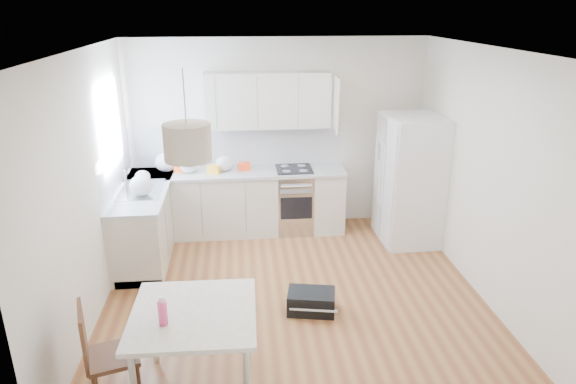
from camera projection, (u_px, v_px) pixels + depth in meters
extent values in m
plane|color=brown|center=(294.00, 294.00, 5.84)|extent=(4.20, 4.20, 0.00)
plane|color=white|center=(295.00, 49.00, 4.91)|extent=(4.20, 4.20, 0.00)
plane|color=silver|center=(278.00, 135.00, 7.34)|extent=(4.20, 0.00, 4.20)
plane|color=silver|center=(88.00, 189.00, 5.18)|extent=(0.00, 4.20, 4.20)
plane|color=silver|center=(486.00, 176.00, 5.57)|extent=(0.00, 4.20, 4.20)
cube|color=#BFE0F9|center=(110.00, 125.00, 6.12)|extent=(0.02, 1.00, 1.00)
cube|color=beige|center=(238.00, 203.00, 7.31)|extent=(3.00, 0.60, 0.88)
cube|color=beige|center=(146.00, 223.00, 6.64)|extent=(0.60, 1.80, 0.88)
cube|color=#B8BBBD|center=(237.00, 172.00, 7.16)|extent=(3.02, 0.64, 0.04)
cube|color=#B8BBBD|center=(142.00, 190.00, 6.48)|extent=(0.64, 1.82, 0.04)
cube|color=white|center=(236.00, 145.00, 7.32)|extent=(3.00, 0.01, 0.58)
cube|color=white|center=(116.00, 167.00, 6.35)|extent=(0.01, 1.80, 0.58)
cube|color=beige|center=(268.00, 100.00, 6.99)|extent=(1.70, 0.32, 0.75)
cube|color=#BFB5A3|center=(193.00, 314.00, 4.12)|extent=(1.02, 1.02, 0.04)
cylinder|color=beige|center=(154.00, 327.00, 4.62)|extent=(0.05, 0.05, 0.75)
cylinder|color=beige|center=(247.00, 323.00, 4.68)|extent=(0.05, 0.05, 0.75)
cylinder|color=#D63B6F|center=(163.00, 311.00, 3.91)|extent=(0.08, 0.08, 0.24)
cube|color=black|center=(311.00, 301.00, 5.49)|extent=(0.55, 0.42, 0.23)
cylinder|color=#C2B495|center=(187.00, 142.00, 3.66)|extent=(0.36, 0.36, 0.27)
ellipsoid|color=white|center=(166.00, 162.00, 7.08)|extent=(0.30, 0.25, 0.27)
ellipsoid|color=white|center=(189.00, 165.00, 7.04)|extent=(0.26, 0.22, 0.23)
ellipsoid|color=white|center=(224.00, 163.00, 7.12)|extent=(0.24, 0.21, 0.22)
ellipsoid|color=white|center=(143.00, 177.00, 6.62)|extent=(0.20, 0.17, 0.18)
ellipsoid|color=white|center=(141.00, 186.00, 6.20)|extent=(0.28, 0.24, 0.25)
cube|color=#FF3E16|center=(244.00, 166.00, 7.17)|extent=(0.18, 0.14, 0.11)
cube|color=#FFAC28|center=(214.00, 169.00, 7.04)|extent=(0.19, 0.15, 0.11)
cube|color=#D2451A|center=(180.00, 168.00, 7.09)|extent=(0.18, 0.12, 0.11)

